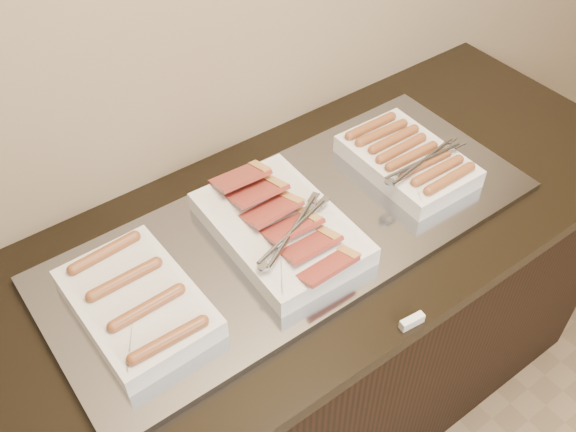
# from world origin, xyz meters

# --- Properties ---
(counter) EXTENTS (2.06, 0.76, 0.90)m
(counter) POSITION_xyz_m (0.00, 2.13, 0.45)
(counter) COLOR black
(counter) RESTS_ON ground
(warming_tray) EXTENTS (1.20, 0.50, 0.02)m
(warming_tray) POSITION_xyz_m (0.03, 2.13, 0.91)
(warming_tray) COLOR #9497A1
(warming_tray) RESTS_ON counter
(dish_left) EXTENTS (0.24, 0.35, 0.07)m
(dish_left) POSITION_xyz_m (-0.39, 2.13, 0.95)
(dish_left) COLOR silver
(dish_left) RESTS_ON warming_tray
(dish_center) EXTENTS (0.28, 0.42, 0.09)m
(dish_center) POSITION_xyz_m (-0.02, 2.13, 0.95)
(dish_center) COLOR silver
(dish_center) RESTS_ON warming_tray
(dish_right) EXTENTS (0.26, 0.34, 0.08)m
(dish_right) POSITION_xyz_m (0.39, 2.13, 0.95)
(dish_right) COLOR silver
(dish_right) RESTS_ON warming_tray
(label_holder) EXTENTS (0.06, 0.02, 0.02)m
(label_holder) POSITION_xyz_m (0.07, 1.77, 0.91)
(label_holder) COLOR silver
(label_holder) RESTS_ON counter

